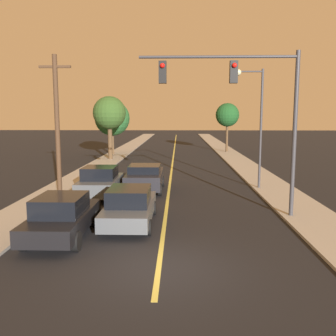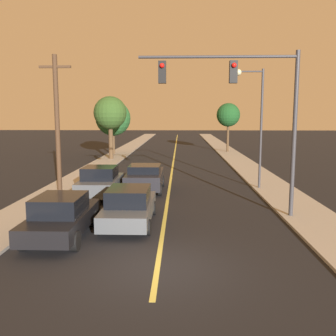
{
  "view_description": "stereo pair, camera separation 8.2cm",
  "coord_description": "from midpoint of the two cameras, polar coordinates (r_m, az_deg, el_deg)",
  "views": [
    {
      "loc": [
        0.57,
        -10.27,
        4.39
      ],
      "look_at": [
        0.0,
        9.43,
        1.6
      ],
      "focal_mm": 40.0,
      "sensor_mm": 36.0,
      "label": 1
    },
    {
      "loc": [
        0.65,
        -10.27,
        4.39
      ],
      "look_at": [
        0.0,
        9.43,
        1.6
      ],
      "focal_mm": 40.0,
      "sensor_mm": 36.0,
      "label": 2
    }
  ],
  "objects": [
    {
      "name": "traffic_signal_mast",
      "position": [
        16.06,
        11.63,
        10.44
      ],
      "size": [
        6.58,
        0.42,
        6.89
      ],
      "color": "#333338",
      "rests_on": "ground"
    },
    {
      "name": "ground_plane",
      "position": [
        11.19,
        -1.65,
        -15.05
      ],
      "size": [
        200.0,
        200.0,
        0.0
      ],
      "primitive_type": "plane",
      "color": "black"
    },
    {
      "name": "streetlamp_right",
      "position": [
        22.5,
        12.99,
        8.25
      ],
      "size": [
        1.66,
        0.36,
        6.9
      ],
      "color": "#333338",
      "rests_on": "ground"
    },
    {
      "name": "tree_left_near",
      "position": [
        37.22,
        -8.97,
        8.23
      ],
      "size": [
        3.21,
        3.21,
        6.11
      ],
      "color": "#4C3823",
      "rests_on": "ground"
    },
    {
      "name": "utility_pole_left",
      "position": [
        19.92,
        -16.64,
        6.33
      ],
      "size": [
        1.6,
        0.24,
        7.26
      ],
      "color": "#422D1E",
      "rests_on": "ground"
    },
    {
      "name": "sidewalk_left",
      "position": [
        46.98,
        -6.77,
        2.71
      ],
      "size": [
        2.5,
        80.0,
        0.12
      ],
      "color": "#9E998E",
      "rests_on": "ground"
    },
    {
      "name": "car_near_lane_second",
      "position": [
        21.86,
        -3.65,
        -1.4
      ],
      "size": [
        2.12,
        4.31,
        1.54
      ],
      "color": "black",
      "rests_on": "ground"
    },
    {
      "name": "road_surface",
      "position": [
        46.48,
        0.89,
        2.64
      ],
      "size": [
        10.02,
        80.0,
        0.01
      ],
      "color": "black",
      "rests_on": "ground"
    },
    {
      "name": "car_outer_lane_second",
      "position": [
        20.31,
        -10.36,
        -2.15
      ],
      "size": [
        2.05,
        4.03,
        1.69
      ],
      "color": "#474C51",
      "rests_on": "ground"
    },
    {
      "name": "tree_left_far",
      "position": [
        41.95,
        -8.55,
        7.51
      ],
      "size": [
        3.85,
        3.85,
        5.87
      ],
      "color": "#4C3823",
      "rests_on": "ground"
    },
    {
      "name": "car_near_lane_front",
      "position": [
        15.24,
        -6.01,
        -5.78
      ],
      "size": [
        1.95,
        4.68,
        1.53
      ],
      "color": "#474C51",
      "rests_on": "ground"
    },
    {
      "name": "car_outer_lane_front",
      "position": [
        14.04,
        -16.0,
        -7.1
      ],
      "size": [
        1.95,
        4.48,
        1.57
      ],
      "color": "black",
      "rests_on": "ground"
    },
    {
      "name": "tree_right_near",
      "position": [
        44.63,
        8.98,
        7.96
      ],
      "size": [
        2.74,
        2.74,
        5.67
      ],
      "color": "#4C3823",
      "rests_on": "ground"
    },
    {
      "name": "sidewalk_right",
      "position": [
        46.82,
        8.58,
        2.66
      ],
      "size": [
        2.5,
        80.0,
        0.12
      ],
      "color": "#9E998E",
      "rests_on": "ground"
    }
  ]
}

